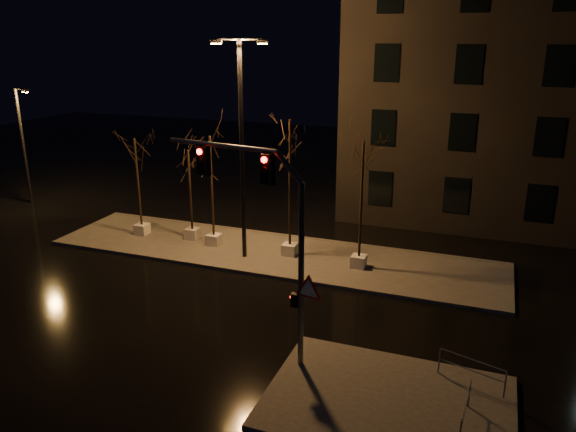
% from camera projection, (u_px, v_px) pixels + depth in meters
% --- Properties ---
extents(ground, '(90.00, 90.00, 0.00)m').
position_uv_depth(ground, '(214.00, 309.00, 21.86)').
color(ground, black).
rests_on(ground, ground).
extents(median, '(22.00, 5.00, 0.15)m').
position_uv_depth(median, '(271.00, 253.00, 27.18)').
color(median, '#46433F').
rests_on(median, ground).
extents(sidewalk_corner, '(7.00, 5.00, 0.15)m').
position_uv_depth(sidewalk_corner, '(388.00, 402.00, 16.23)').
color(sidewalk_corner, '#46433F').
rests_on(sidewalk_corner, ground).
extents(tree_0, '(1.80, 1.80, 5.21)m').
position_uv_depth(tree_0, '(136.00, 161.00, 28.36)').
color(tree_0, silver).
rests_on(tree_0, median).
extents(tree_1, '(1.80, 1.80, 4.76)m').
position_uv_depth(tree_1, '(189.00, 170.00, 27.81)').
color(tree_1, silver).
rests_on(tree_1, median).
extents(tree_2, '(1.80, 1.80, 5.63)m').
position_uv_depth(tree_2, '(211.00, 161.00, 26.77)').
color(tree_2, silver).
rests_on(tree_2, median).
extents(tree_3, '(1.80, 1.80, 6.63)m').
position_uv_depth(tree_3, '(290.00, 151.00, 25.27)').
color(tree_3, silver).
rests_on(tree_3, median).
extents(tree_4, '(1.80, 1.80, 5.91)m').
position_uv_depth(tree_4, '(363.00, 170.00, 24.03)').
color(tree_4, silver).
rests_on(tree_4, median).
extents(traffic_signal_mast, '(5.56, 1.02, 6.87)m').
position_uv_depth(traffic_signal_mast, '(269.00, 225.00, 17.12)').
color(traffic_signal_mast, '#525459').
rests_on(traffic_signal_mast, sidewalk_corner).
extents(streetlight_main, '(2.42, 1.04, 9.90)m').
position_uv_depth(streetlight_main, '(242.00, 137.00, 24.88)').
color(streetlight_main, black).
rests_on(streetlight_main, median).
extents(streetlight_far, '(1.38, 0.58, 7.17)m').
position_uv_depth(streetlight_far, '(24.00, 141.00, 34.27)').
color(streetlight_far, black).
rests_on(streetlight_far, ground).
extents(guard_rail_a, '(1.96, 0.66, 0.89)m').
position_uv_depth(guard_rail_a, '(471.00, 368.00, 16.71)').
color(guard_rail_a, '#525459').
rests_on(guard_rail_a, sidewalk_corner).
extents(guard_rail_b, '(0.16, 1.89, 0.90)m').
position_uv_depth(guard_rail_b, '(465.00, 408.00, 14.93)').
color(guard_rail_b, '#525459').
rests_on(guard_rail_b, sidewalk_corner).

